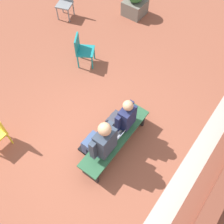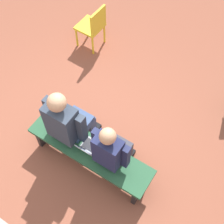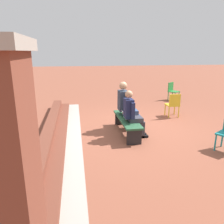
{
  "view_description": "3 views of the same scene",
  "coord_description": "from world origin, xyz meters",
  "px_view_note": "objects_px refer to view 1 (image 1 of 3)",
  "views": [
    {
      "loc": [
        1.69,
        1.58,
        4.99
      ],
      "look_at": [
        -0.67,
        -0.17,
        0.56
      ],
      "focal_mm": 42.0,
      "sensor_mm": 36.0,
      "label": 1
    },
    {
      "loc": [
        -1.54,
        1.58,
        4.2
      ],
      "look_at": [
        -0.36,
        -0.26,
        0.84
      ],
      "focal_mm": 50.0,
      "sensor_mm": 36.0,
      "label": 2
    },
    {
      "loc": [
        -5.99,
        1.58,
        2.25
      ],
      "look_at": [
        -0.17,
        0.59,
        0.61
      ],
      "focal_mm": 35.0,
      "sensor_mm": 36.0,
      "label": 3
    }
  ],
  "objects_px": {
    "plastic_chair_far_right": "(82,49)",
    "planter": "(135,1)",
    "bench": "(115,139)",
    "person_adult": "(100,141)",
    "person_student": "(122,118)",
    "plastic_chair_by_pillar": "(65,1)",
    "laptop": "(117,135)"
  },
  "relations": [
    {
      "from": "plastic_chair_by_pillar",
      "to": "laptop",
      "type": "bearing_deg",
      "value": 54.71
    },
    {
      "from": "bench",
      "to": "planter",
      "type": "height_order",
      "value": "planter"
    },
    {
      "from": "laptop",
      "to": "plastic_chair_by_pillar",
      "type": "relative_size",
      "value": 0.38
    },
    {
      "from": "person_student",
      "to": "laptop",
      "type": "relative_size",
      "value": 4.03
    },
    {
      "from": "bench",
      "to": "laptop",
      "type": "height_order",
      "value": "laptop"
    },
    {
      "from": "person_adult",
      "to": "person_student",
      "type": "bearing_deg",
      "value": 179.33
    },
    {
      "from": "person_adult",
      "to": "plastic_chair_by_pillar",
      "type": "bearing_deg",
      "value": -129.67
    },
    {
      "from": "bench",
      "to": "person_student",
      "type": "relative_size",
      "value": 1.39
    },
    {
      "from": "person_adult",
      "to": "laptop",
      "type": "relative_size",
      "value": 4.46
    },
    {
      "from": "plastic_chair_by_pillar",
      "to": "person_adult",
      "type": "bearing_deg",
      "value": 50.33
    },
    {
      "from": "laptop",
      "to": "plastic_chair_by_pillar",
      "type": "distance_m",
      "value": 4.62
    },
    {
      "from": "bench",
      "to": "planter",
      "type": "distance_m",
      "value": 4.51
    },
    {
      "from": "plastic_chair_by_pillar",
      "to": "planter",
      "type": "bearing_deg",
      "value": 128.58
    },
    {
      "from": "bench",
      "to": "plastic_chair_far_right",
      "type": "relative_size",
      "value": 2.14
    },
    {
      "from": "bench",
      "to": "plastic_chair_by_pillar",
      "type": "bearing_deg",
      "value": -125.63
    },
    {
      "from": "person_student",
      "to": "planter",
      "type": "xyz_separation_m",
      "value": [
        -3.64,
        -2.11,
        -0.26
      ]
    },
    {
      "from": "bench",
      "to": "plastic_chair_far_right",
      "type": "distance_m",
      "value": 2.56
    },
    {
      "from": "plastic_chair_far_right",
      "to": "plastic_chair_by_pillar",
      "type": "distance_m",
      "value": 2.06
    },
    {
      "from": "plastic_chair_far_right",
      "to": "planter",
      "type": "height_order",
      "value": "planter"
    },
    {
      "from": "laptop",
      "to": "plastic_chair_far_right",
      "type": "distance_m",
      "value": 2.56
    },
    {
      "from": "person_student",
      "to": "bench",
      "type": "bearing_deg",
      "value": 11.36
    },
    {
      "from": "person_adult",
      "to": "plastic_chair_by_pillar",
      "type": "relative_size",
      "value": 1.7
    },
    {
      "from": "person_adult",
      "to": "laptop",
      "type": "bearing_deg",
      "value": 167.76
    },
    {
      "from": "bench",
      "to": "person_adult",
      "type": "height_order",
      "value": "person_adult"
    },
    {
      "from": "planter",
      "to": "laptop",
      "type": "bearing_deg",
      "value": 29.02
    },
    {
      "from": "plastic_chair_by_pillar",
      "to": "plastic_chair_far_right",
      "type": "bearing_deg",
      "value": 53.93
    },
    {
      "from": "person_student",
      "to": "laptop",
      "type": "height_order",
      "value": "person_student"
    },
    {
      "from": "person_student",
      "to": "plastic_chair_by_pillar",
      "type": "height_order",
      "value": "person_student"
    },
    {
      "from": "laptop",
      "to": "plastic_chair_far_right",
      "type": "relative_size",
      "value": 0.38
    },
    {
      "from": "bench",
      "to": "plastic_chair_far_right",
      "type": "bearing_deg",
      "value": -125.27
    },
    {
      "from": "bench",
      "to": "person_student",
      "type": "distance_m",
      "value": 0.47
    },
    {
      "from": "person_adult",
      "to": "laptop",
      "type": "distance_m",
      "value": 0.47
    }
  ]
}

